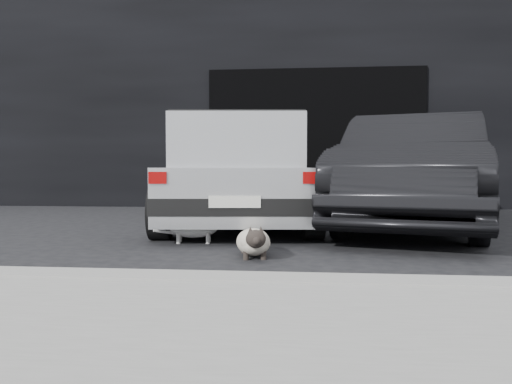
# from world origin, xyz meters

# --- Properties ---
(ground) EXTENTS (80.00, 80.00, 0.00)m
(ground) POSITION_xyz_m (0.00, 0.00, 0.00)
(ground) COLOR black
(ground) RESTS_ON ground
(building_facade) EXTENTS (34.00, 4.00, 5.00)m
(building_facade) POSITION_xyz_m (1.00, 6.00, 2.50)
(building_facade) COLOR black
(building_facade) RESTS_ON ground
(garage_opening) EXTENTS (4.00, 0.10, 2.60)m
(garage_opening) POSITION_xyz_m (1.00, 3.99, 1.30)
(garage_opening) COLOR black
(garage_opening) RESTS_ON ground
(curb) EXTENTS (18.00, 0.25, 0.12)m
(curb) POSITION_xyz_m (1.00, -2.60, 0.06)
(curb) COLOR gray
(curb) RESTS_ON ground
(sidewalk) EXTENTS (18.00, 2.20, 0.11)m
(sidewalk) POSITION_xyz_m (1.00, -3.80, 0.06)
(sidewalk) COLOR gray
(sidewalk) RESTS_ON ground
(silver_hatchback) EXTENTS (2.09, 3.78, 1.34)m
(silver_hatchback) POSITION_xyz_m (-0.01, 0.87, 0.73)
(silver_hatchback) COLOR silver
(silver_hatchback) RESTS_ON ground
(second_car) EXTENTS (2.55, 4.53, 1.41)m
(second_car) POSITION_xyz_m (2.14, 0.84, 0.71)
(second_car) COLOR black
(second_car) RESTS_ON ground
(cat_siamese) EXTENTS (0.37, 0.82, 0.29)m
(cat_siamese) POSITION_xyz_m (0.39, -1.34, 0.13)
(cat_siamese) COLOR beige
(cat_siamese) RESTS_ON ground
(cat_white) EXTENTS (0.72, 0.30, 0.34)m
(cat_white) POSITION_xyz_m (-0.25, -0.57, 0.16)
(cat_white) COLOR silver
(cat_white) RESTS_ON ground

